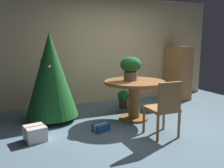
% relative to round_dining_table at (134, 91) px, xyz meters
% --- Properties ---
extents(ground_plane, '(6.60, 6.60, 0.00)m').
position_rel_round_dining_table_xyz_m(ground_plane, '(0.09, -0.61, -0.57)').
color(ground_plane, slate).
extents(back_wall_panel, '(6.00, 0.10, 2.60)m').
position_rel_round_dining_table_xyz_m(back_wall_panel, '(0.09, 1.59, 0.73)').
color(back_wall_panel, beige).
rests_on(back_wall_panel, ground_plane).
extents(round_dining_table, '(1.17, 1.17, 0.77)m').
position_rel_round_dining_table_xyz_m(round_dining_table, '(0.00, 0.00, 0.00)').
color(round_dining_table, brown).
rests_on(round_dining_table, ground_plane).
extents(flower_vase, '(0.41, 0.41, 0.46)m').
position_rel_round_dining_table_xyz_m(flower_vase, '(-0.05, 0.07, 0.47)').
color(flower_vase, '#665B51').
rests_on(flower_vase, round_dining_table).
extents(wooden_chair_near, '(0.44, 0.45, 0.91)m').
position_rel_round_dining_table_xyz_m(wooden_chair_near, '(0.00, -0.99, -0.06)').
color(wooden_chair_near, '#9E6B3D').
rests_on(wooden_chair_near, ground_plane).
extents(holiday_tree, '(0.99, 0.99, 1.69)m').
position_rel_round_dining_table_xyz_m(holiday_tree, '(-1.49, 0.55, 0.33)').
color(holiday_tree, brown).
rests_on(holiday_tree, ground_plane).
extents(gift_box_blue, '(0.31, 0.28, 0.12)m').
position_rel_round_dining_table_xyz_m(gift_box_blue, '(-0.83, -0.34, -0.50)').
color(gift_box_blue, '#1E569E').
rests_on(gift_box_blue, ground_plane).
extents(gift_box_cream, '(0.35, 0.36, 0.23)m').
position_rel_round_dining_table_xyz_m(gift_box_cream, '(-1.90, -0.32, -0.45)').
color(gift_box_cream, silver).
rests_on(gift_box_cream, ground_plane).
extents(wooden_cabinet, '(0.44, 0.70, 1.39)m').
position_rel_round_dining_table_xyz_m(wooden_cabinet, '(1.92, 1.11, 0.13)').
color(wooden_cabinet, '#9E6B3D').
rests_on(wooden_cabinet, ground_plane).
extents(potted_plant, '(0.27, 0.27, 0.42)m').
position_rel_round_dining_table_xyz_m(potted_plant, '(0.16, 0.81, -0.33)').
color(potted_plant, '#4C382D').
rests_on(potted_plant, ground_plane).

